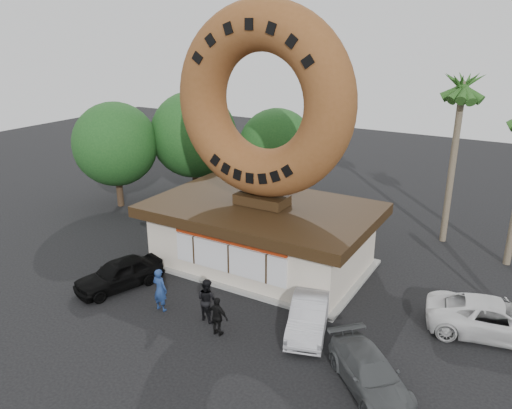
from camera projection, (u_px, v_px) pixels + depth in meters
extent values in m
plane|color=black|center=(191.00, 318.00, 21.11)|extent=(90.00, 90.00, 0.00)
cube|color=beige|center=(262.00, 238.00, 25.49)|extent=(10.00, 6.00, 3.00)
cube|color=#999993|center=(262.00, 263.00, 25.97)|extent=(10.60, 6.60, 0.15)
cube|color=#3F3F3F|center=(262.00, 209.00, 24.98)|extent=(10.00, 6.00, 0.10)
cube|color=black|center=(262.00, 210.00, 25.00)|extent=(11.20, 7.20, 0.55)
cube|color=silver|center=(229.00, 259.00, 23.00)|extent=(6.00, 0.12, 1.40)
cube|color=#A22B0D|center=(228.00, 239.00, 22.65)|extent=(6.00, 0.10, 0.45)
cube|color=black|center=(262.00, 200.00, 24.82)|extent=(2.60, 1.40, 0.50)
torus|color=brown|center=(262.00, 102.00, 23.22)|extent=(9.14, 2.33, 9.14)
cylinder|color=#473321|center=(195.00, 176.00, 35.68)|extent=(0.44, 0.44, 3.30)
sphere|color=#184419|center=(194.00, 135.00, 34.69)|extent=(6.00, 6.00, 6.00)
cylinder|color=#473321|center=(276.00, 183.00, 34.75)|extent=(0.44, 0.44, 2.86)
sphere|color=#184419|center=(277.00, 147.00, 33.89)|extent=(5.20, 5.20, 5.20)
cylinder|color=#473321|center=(119.00, 184.00, 34.14)|extent=(0.44, 0.44, 3.08)
sphere|color=#184419|center=(115.00, 144.00, 33.21)|extent=(5.60, 5.60, 5.60)
cylinder|color=#726651|center=(452.00, 165.00, 27.42)|extent=(0.36, 0.36, 9.00)
cylinder|color=#59595E|center=(310.00, 148.00, 33.76)|extent=(0.18, 0.18, 8.00)
cylinder|color=#59595E|center=(325.00, 90.00, 32.04)|extent=(1.80, 0.12, 0.12)
cube|color=#59595E|center=(338.00, 91.00, 31.62)|extent=(0.45, 0.20, 0.12)
imported|color=navy|center=(160.00, 290.00, 21.44)|extent=(0.73, 0.49, 1.96)
imported|color=black|center=(207.00, 300.00, 20.73)|extent=(1.03, 0.88, 1.87)
imported|color=black|center=(218.00, 317.00, 19.70)|extent=(0.98, 0.43, 1.65)
imported|color=black|center=(119.00, 274.00, 23.40)|extent=(2.93, 4.50, 1.43)
imported|color=#ACACB1|center=(309.00, 315.00, 20.09)|extent=(2.61, 4.33, 1.35)
imported|color=#505354|center=(370.00, 373.00, 16.82)|extent=(4.16, 4.16, 1.21)
imported|color=silver|center=(496.00, 319.00, 19.73)|extent=(5.68, 3.49, 1.47)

